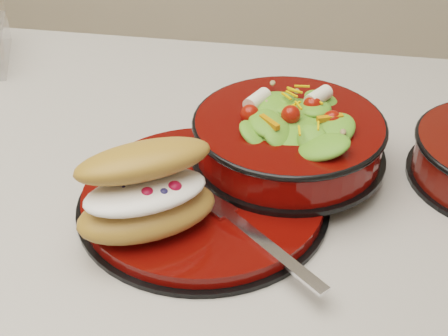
% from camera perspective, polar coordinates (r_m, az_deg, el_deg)
% --- Properties ---
extents(dinner_plate, '(0.28, 0.28, 0.02)m').
position_cam_1_polar(dinner_plate, '(0.69, -1.86, -2.82)').
color(dinner_plate, black).
rests_on(dinner_plate, island_counter).
extents(salad_bowl, '(0.23, 0.23, 0.10)m').
position_cam_1_polar(salad_bowl, '(0.73, 5.93, 3.43)').
color(salad_bowl, black).
rests_on(salad_bowl, dinner_plate).
extents(croissant, '(0.16, 0.16, 0.09)m').
position_cam_1_polar(croissant, '(0.62, -7.02, -2.07)').
color(croissant, '#A46D32').
rests_on(croissant, dinner_plate).
extents(fork, '(0.15, 0.14, 0.00)m').
position_cam_1_polar(fork, '(0.63, 2.77, -6.14)').
color(fork, silver).
rests_on(fork, dinner_plate).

